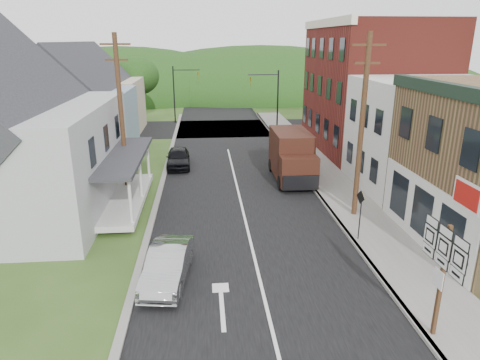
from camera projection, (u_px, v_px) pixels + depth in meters
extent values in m
plane|color=#2D4719|center=(253.00, 253.00, 18.16)|extent=(120.00, 120.00, 0.00)
cube|color=black|center=(235.00, 180.00, 27.62)|extent=(9.00, 90.00, 0.02)
cube|color=black|center=(223.00, 128.00, 43.71)|extent=(60.00, 9.00, 0.02)
cube|color=slate|center=(334.00, 186.00, 26.19)|extent=(2.80, 55.00, 0.15)
cube|color=slate|center=(312.00, 187.00, 26.08)|extent=(0.20, 55.00, 0.15)
cube|color=slate|center=(160.00, 191.00, 25.33)|extent=(0.30, 55.00, 0.12)
cube|color=silver|center=(429.00, 136.00, 25.17)|extent=(8.00, 7.00, 6.50)
cube|color=maroon|center=(371.00, 88.00, 33.61)|extent=(8.00, 12.00, 10.00)
cube|color=#AEB0B4|center=(9.00, 160.00, 21.99)|extent=(10.00, 12.00, 5.50)
cube|color=#7C97A9|center=(85.00, 124.00, 32.56)|extent=(7.00, 8.00, 5.00)
cube|color=#BBAD90|center=(103.00, 107.00, 41.04)|extent=(7.00, 8.00, 5.00)
cylinder|color=#472D19|center=(361.00, 130.00, 20.52)|extent=(0.26, 0.26, 9.00)
cube|color=#472D19|center=(369.00, 45.00, 19.30)|extent=(1.60, 0.10, 0.10)
cube|color=#472D19|center=(367.00, 63.00, 19.55)|extent=(1.20, 0.10, 0.10)
cylinder|color=#472D19|center=(121.00, 117.00, 23.79)|extent=(0.26, 0.26, 9.00)
cube|color=#472D19|center=(115.00, 44.00, 22.57)|extent=(1.60, 0.10, 0.10)
cube|color=#472D19|center=(116.00, 60.00, 22.82)|extent=(1.20, 0.10, 0.10)
cylinder|color=black|center=(278.00, 103.00, 39.87)|extent=(0.14, 0.14, 6.00)
cylinder|color=black|center=(263.00, 75.00, 38.94)|extent=(2.80, 0.10, 0.10)
imported|color=olive|center=(250.00, 82.00, 39.06)|extent=(0.16, 0.20, 1.00)
cylinder|color=black|center=(174.00, 95.00, 45.68)|extent=(0.14, 0.14, 6.00)
cylinder|color=black|center=(186.00, 70.00, 44.98)|extent=(2.80, 0.10, 0.10)
imported|color=olive|center=(198.00, 77.00, 45.30)|extent=(0.16, 0.20, 1.00)
cylinder|color=#382616|center=(139.00, 103.00, 47.09)|extent=(0.36, 0.36, 3.92)
ellipsoid|color=black|center=(137.00, 76.00, 46.17)|extent=(4.80, 4.80, 4.08)
ellipsoid|color=black|center=(215.00, 95.00, 70.21)|extent=(90.00, 30.00, 16.00)
imported|color=#A3A4A8|center=(168.00, 265.00, 15.84)|extent=(1.91, 4.16, 1.32)
imported|color=black|center=(178.00, 158.00, 30.21)|extent=(1.76, 4.05, 1.36)
cube|color=black|center=(290.00, 152.00, 27.63)|extent=(2.26, 4.27, 2.80)
cube|color=black|center=(298.00, 171.00, 25.41)|extent=(2.23, 1.56, 1.83)
cube|color=black|center=(298.00, 157.00, 25.35)|extent=(2.04, 1.18, 0.05)
cube|color=black|center=(301.00, 183.00, 24.78)|extent=(2.12, 0.16, 0.87)
cylinder|color=black|center=(281.00, 183.00, 25.67)|extent=(0.28, 0.87, 0.87)
cylinder|color=black|center=(314.00, 182.00, 25.82)|extent=(0.28, 0.87, 0.87)
cylinder|color=black|center=(271.00, 165.00, 29.32)|extent=(0.28, 0.87, 0.87)
cylinder|color=black|center=(300.00, 164.00, 29.47)|extent=(0.28, 0.87, 0.87)
cube|color=#472D19|center=(441.00, 282.00, 12.40)|extent=(0.12, 0.12, 3.58)
cube|color=black|center=(445.00, 247.00, 12.04)|extent=(0.10, 2.05, 0.08)
cube|color=silver|center=(462.00, 244.00, 11.22)|extent=(0.04, 0.56, 0.22)
cube|color=silver|center=(459.00, 259.00, 11.36)|extent=(0.04, 0.61, 0.56)
cube|color=silver|center=(456.00, 275.00, 11.50)|extent=(0.04, 0.56, 0.29)
cube|color=silver|center=(446.00, 232.00, 11.89)|extent=(0.04, 0.56, 0.22)
cube|color=silver|center=(444.00, 247.00, 12.04)|extent=(0.04, 0.61, 0.56)
cube|color=silver|center=(441.00, 262.00, 12.18)|extent=(0.04, 0.56, 0.29)
cube|color=silver|center=(432.00, 222.00, 12.57)|extent=(0.04, 0.56, 0.22)
cube|color=silver|center=(430.00, 236.00, 12.71)|extent=(0.04, 0.61, 0.56)
cube|color=silver|center=(428.00, 250.00, 12.85)|extent=(0.04, 0.56, 0.29)
cube|color=silver|center=(438.00, 279.00, 12.35)|extent=(0.03, 0.46, 0.56)
cylinder|color=black|center=(360.00, 216.00, 18.78)|extent=(0.06, 0.06, 2.16)
cube|color=black|center=(361.00, 197.00, 18.49)|extent=(0.14, 0.63, 0.64)
cube|color=yellow|center=(361.00, 197.00, 18.49)|extent=(0.13, 0.57, 0.57)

